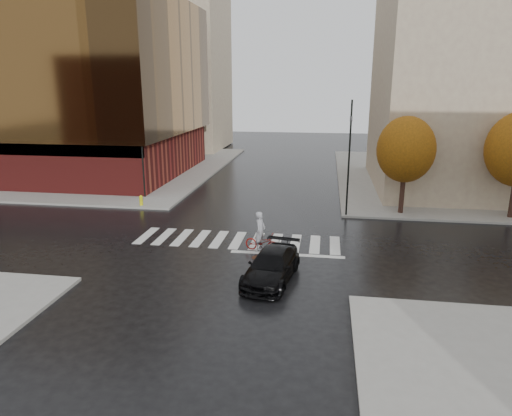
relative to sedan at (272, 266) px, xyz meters
The scene contains 14 objects.
ground 5.34m from the sedan, 119.09° to the left, with size 120.00×120.00×0.00m, color black.
sidewalk_nw 34.83m from the sedan, 132.61° to the left, with size 30.00×30.00×0.15m, color gray.
sidewalk_ne 31.57m from the sedan, 54.28° to the left, with size 30.00×30.00×0.15m, color gray.
crosswalk 5.78m from the sedan, 116.66° to the left, with size 12.00×3.00×0.01m, color silver.
office_glass 34.25m from the sedan, 137.38° to the left, with size 27.00×19.00×16.00m.
building_ne_tan 27.34m from the sedan, 56.29° to the left, with size 16.00×16.00×18.00m, color tan.
building_nw_far 46.56m from the sedan, 114.05° to the left, with size 14.00×12.00×20.00m, color tan.
tree_ne_a 14.63m from the sedan, 58.31° to the left, with size 3.80×3.80×6.50m.
sedan is the anchor object (origin of this frame).
cyclist 3.76m from the sedan, 105.20° to the left, with size 2.02×1.14×2.18m.
traffic_light_nw 18.16m from the sedan, 130.34° to the left, with size 0.20×0.18×6.66m.
traffic_light_ne 12.15m from the sedan, 71.17° to the left, with size 0.18×0.21×7.54m.
fire_hydrant 15.54m from the sedan, 134.26° to the left, with size 0.26×0.26×0.74m.
manhole 2.90m from the sedan, 111.06° to the left, with size 0.66×0.66×0.01m, color #4B2A1A.
Camera 1 is at (4.81, -23.73, 8.71)m, focal length 32.00 mm.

